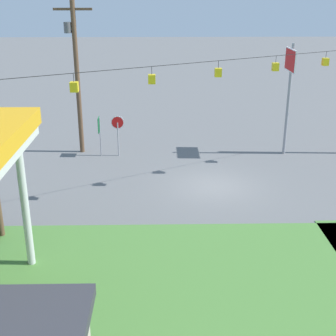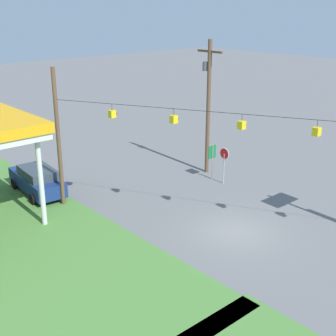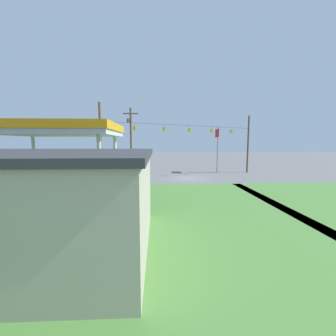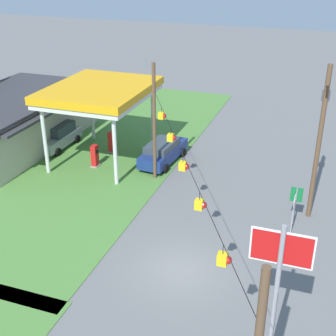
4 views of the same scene
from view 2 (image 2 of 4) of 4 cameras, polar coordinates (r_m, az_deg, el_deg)
ground_plane at (r=25.34m, az=8.26°, el=-7.74°), size 160.00×160.00×0.00m
car_at_pumps_front at (r=30.79m, az=-15.66°, el=-1.39°), size 5.33×2.44×1.76m
stop_sign_roadside at (r=31.25m, az=6.86°, el=1.25°), size 0.80×0.08×2.50m
route_sign at (r=32.00m, az=5.41°, el=1.55°), size 0.10×0.70×2.40m
utility_pole_main at (r=32.53m, az=4.90°, el=8.21°), size 2.20×0.44×9.28m
signal_span_gantry at (r=23.64m, az=8.81°, el=2.16°), size 18.94×10.24×8.21m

